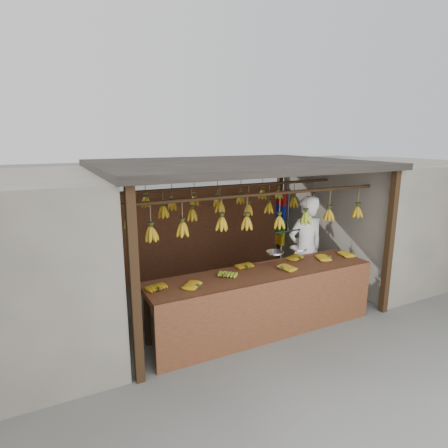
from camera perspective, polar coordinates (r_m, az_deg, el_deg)
ground at (r=6.69m, az=1.18°, el=-11.45°), size 80.00×80.00×0.00m
stall at (r=6.43m, az=-0.11°, el=5.89°), size 4.30×3.30×2.40m
neighbor_right at (r=8.55m, az=23.08°, el=1.06°), size 3.00×3.00×2.30m
counter at (r=5.40m, az=6.60°, el=-9.54°), size 3.54×0.78×0.96m
hanging_bananas at (r=6.19m, az=1.30°, el=2.23°), size 3.64×2.25×0.40m
balance_scale at (r=5.68m, az=9.55°, el=-3.47°), size 0.68×0.26×0.89m
vendor at (r=6.47m, az=12.29°, el=-3.85°), size 0.69×0.47×1.85m
bag_bundles at (r=8.44m, az=8.60°, el=0.79°), size 0.08×0.26×1.24m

